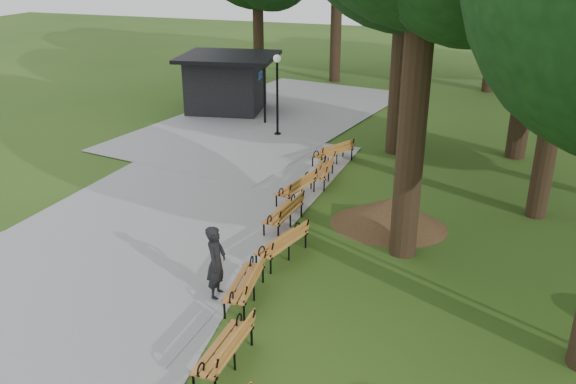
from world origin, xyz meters
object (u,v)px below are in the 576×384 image
(bench_4, at_px, (283,213))
(bench_7, at_px, (333,152))
(dirt_mound, at_px, (389,212))
(bench_1, at_px, (224,348))
(bench_6, at_px, (322,170))
(person, at_px, (216,262))
(bench_3, at_px, (282,243))
(lamp_post, at_px, (277,79))
(bench_2, at_px, (244,283))
(bench_5, at_px, (296,187))
(kiosk, at_px, (226,83))

(bench_4, xyz_separation_m, bench_7, (-0.09, 5.71, 0.00))
(dirt_mound, distance_m, bench_1, 7.59)
(dirt_mound, height_order, bench_4, bench_4)
(bench_6, relative_size, bench_7, 1.00)
(dirt_mound, bearing_deg, person, -120.73)
(person, relative_size, bench_3, 0.94)
(lamp_post, xyz_separation_m, bench_7, (3.18, -2.75, -2.00))
(bench_2, height_order, bench_4, same)
(lamp_post, distance_m, bench_5, 7.41)
(bench_3, bearing_deg, dirt_mound, 155.99)
(person, bearing_deg, bench_3, -25.37)
(bench_6, bearing_deg, kiosk, -142.98)
(bench_1, relative_size, bench_4, 1.00)
(bench_2, bearing_deg, bench_5, -179.76)
(bench_6, distance_m, bench_7, 1.94)
(bench_5, distance_m, bench_6, 1.84)
(dirt_mound, relative_size, bench_1, 1.50)
(person, distance_m, bench_6, 7.82)
(bench_2, bearing_deg, dirt_mound, 147.61)
(kiosk, height_order, bench_1, kiosk)
(bench_3, distance_m, bench_5, 3.88)
(lamp_post, bearing_deg, bench_2, -73.23)
(bench_1, xyz_separation_m, bench_4, (-1.03, 6.29, 0.00))
(kiosk, relative_size, bench_6, 2.33)
(bench_7, bearing_deg, bench_1, 33.66)
(person, xyz_separation_m, bench_7, (0.09, 9.74, -0.45))
(dirt_mound, relative_size, bench_4, 1.50)
(bench_3, height_order, bench_6, same)
(bench_6, bearing_deg, bench_4, -6.74)
(person, height_order, bench_4, person)
(bench_5, relative_size, bench_7, 1.00)
(lamp_post, bearing_deg, bench_5, -65.24)
(person, relative_size, bench_2, 0.94)
(dirt_mound, height_order, bench_7, bench_7)
(bench_5, bearing_deg, bench_7, -171.57)
(bench_7, bearing_deg, person, 27.78)
(bench_3, relative_size, bench_5, 1.00)
(lamp_post, xyz_separation_m, dirt_mound, (6.12, -7.38, -2.02))
(person, xyz_separation_m, bench_1, (1.21, -2.27, -0.45))
(kiosk, xyz_separation_m, bench_1, (8.06, -17.76, -0.95))
(bench_5, bearing_deg, bench_3, 24.50)
(lamp_post, height_order, bench_6, lamp_post)
(bench_4, bearing_deg, bench_2, 11.50)
(bench_3, relative_size, bench_7, 1.00)
(bench_5, height_order, bench_7, same)
(bench_1, xyz_separation_m, bench_7, (-1.13, 12.00, 0.00))
(person, distance_m, bench_3, 2.40)
(dirt_mound, bearing_deg, bench_3, -128.10)
(bench_7, bearing_deg, kiosk, -101.40)
(kiosk, bearing_deg, lamp_post, -48.25)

